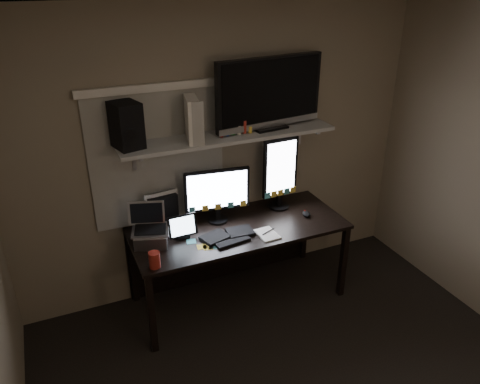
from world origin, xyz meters
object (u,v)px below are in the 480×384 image
monitor_portrait (280,173)px  keyboard (228,235)px  laptop (150,227)px  tablet (182,227)px  desk (233,238)px  tv (270,93)px  game_console (192,119)px  speaker (126,125)px  cup (155,260)px  monitor_landscape (217,195)px  mouse (306,214)px

monitor_portrait → keyboard: monitor_portrait is taller
monitor_portrait → laptop: (-1.21, -0.16, -0.17)m
tablet → desk: bearing=10.9°
tv → game_console: bearing=175.7°
desk → game_console: bearing=169.2°
tv → speaker: bearing=172.3°
speaker → keyboard: bearing=-41.1°
monitor_portrait → cup: (-1.27, -0.48, -0.27)m
tv → desk: bearing=-173.1°
tablet → game_console: game_console is taller
monitor_portrait → tv: size_ratio=0.68×
monitor_landscape → game_console: bearing=-176.9°
tv → cup: bearing=-163.5°
desk → cup: size_ratio=14.79×
mouse → laptop: bearing=-168.0°
desk → tv: 1.28m
monitor_portrait → speaker: 1.41m
monitor_landscape → tv: (0.49, 0.05, 0.80)m
speaker → tablet: bearing=-47.9°
desk → game_console: game_console is taller
game_console → speaker: (-0.49, 0.05, 0.00)m
monitor_portrait → laptop: bearing=-175.8°
game_console → tv: bearing=14.4°
game_console → speaker: size_ratio=0.99×
monitor_landscape → cup: 0.83m
game_console → laptop: bearing=-147.7°
mouse → speaker: (-1.42, 0.29, 0.90)m
laptop → tv: bearing=27.8°
desk → game_console: (-0.31, 0.06, 1.10)m
tablet → speaker: bearing=144.8°
laptop → game_console: 0.89m
tablet → tv: bearing=11.6°
desk → game_console: size_ratio=5.31×
keyboard → game_console: 0.96m
laptop → speaker: (-0.06, 0.21, 0.76)m
tablet → cup: tablet is taller
cup → game_console: size_ratio=0.36×
desk → monitor_landscape: (-0.12, 0.04, 0.42)m
cup → game_console: bearing=44.5°
monitor_portrait → mouse: size_ratio=6.44×
monitor_landscape → game_console: (-0.19, 0.02, 0.68)m
mouse → keyboard: bearing=-161.3°
mouse → tv: 1.09m
monitor_landscape → tv: tv is taller
monitor_landscape → mouse: size_ratio=5.35×
tv → mouse: bearing=-55.1°
speaker → tv: bearing=-14.8°
game_console → desk: bearing=0.8°
monitor_portrait → keyboard: 0.76m
tv → game_console: (-0.68, -0.03, -0.12)m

